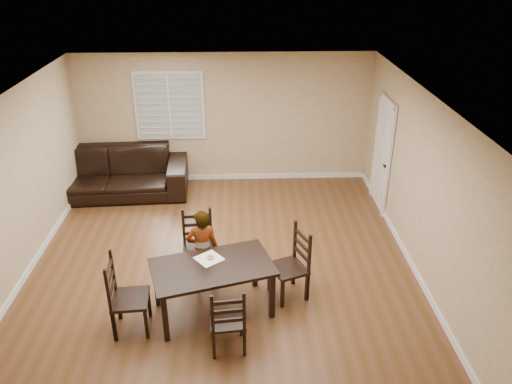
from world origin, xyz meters
TOP-DOWN VIEW (x-y plane):
  - ground at (0.00, 0.00)m, footprint 7.00×7.00m
  - room at (0.04, 0.18)m, footprint 6.04×7.04m
  - dining_table at (-0.08, -0.86)m, footprint 1.78×1.31m
  - chair_near at (-0.35, 0.13)m, footprint 0.51×0.48m
  - chair_far at (0.14, -1.67)m, footprint 0.47×0.45m
  - chair_left at (-1.27, -1.18)m, footprint 0.50×0.53m
  - chair_right at (1.09, -0.50)m, footprint 0.60×0.62m
  - child at (-0.25, -0.30)m, footprint 0.51×0.37m
  - napkin at (-0.13, -0.69)m, footprint 0.45×0.45m
  - donut at (-0.11, -0.68)m, footprint 0.11×0.11m
  - sofa at (-2.35, 2.84)m, footprint 3.20×1.40m

SIDE VIEW (x-z plane):
  - ground at x=0.00m, z-range 0.00..0.00m
  - chair_far at x=0.14m, z-range -0.04..0.92m
  - sofa at x=-2.35m, z-range 0.00..0.92m
  - chair_near at x=-0.35m, z-range -0.05..0.99m
  - chair_right at x=1.09m, z-range -0.05..1.03m
  - chair_left at x=-1.27m, z-range -0.05..1.05m
  - child at x=-0.25m, z-range 0.00..1.28m
  - dining_table at x=-0.08m, z-range 0.29..1.03m
  - napkin at x=-0.13m, z-range 0.75..0.75m
  - donut at x=-0.11m, z-range 0.75..0.79m
  - room at x=0.04m, z-range 0.45..3.17m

